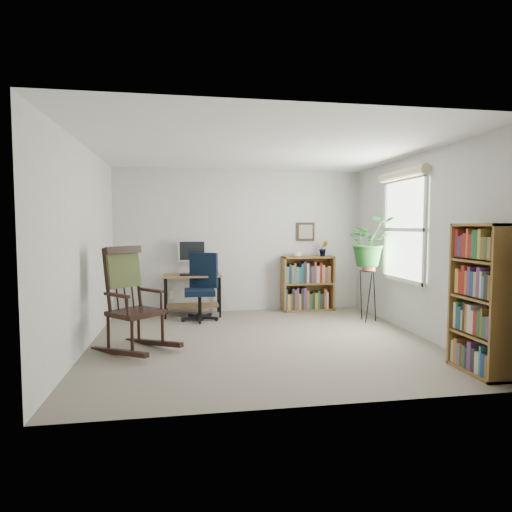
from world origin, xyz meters
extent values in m
cube|color=gray|center=(0.00, 0.00, 0.00)|extent=(4.20, 4.00, 0.00)
cube|color=silver|center=(0.00, 0.00, 2.40)|extent=(4.20, 4.00, 0.00)
cube|color=beige|center=(0.00, 2.00, 1.20)|extent=(4.20, 0.00, 2.40)
cube|color=beige|center=(0.00, -2.00, 1.20)|extent=(4.20, 0.00, 2.40)
cube|color=beige|center=(-2.10, 0.00, 1.20)|extent=(0.00, 4.00, 2.40)
cube|color=beige|center=(2.10, 0.00, 1.20)|extent=(0.00, 4.00, 2.40)
cube|color=black|center=(-0.83, 1.58, 0.68)|extent=(0.40, 0.15, 0.02)
imported|color=#215E21|center=(1.80, 0.84, 1.57)|extent=(1.69, 1.88, 1.46)
imported|color=#215E21|center=(1.41, 1.83, 0.99)|extent=(0.13, 0.24, 0.11)
camera|label=1|loc=(-0.92, -5.23, 1.45)|focal=30.00mm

